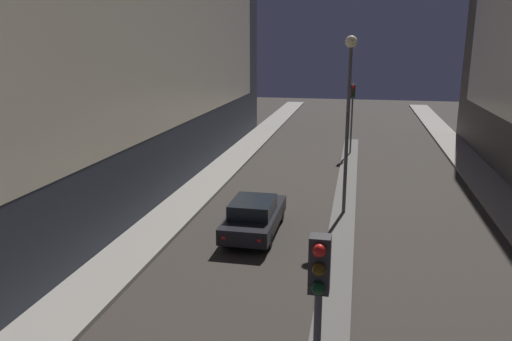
# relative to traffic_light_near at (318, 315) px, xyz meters

# --- Properties ---
(median_strip) EXTENTS (1.06, 34.88, 0.10)m
(median_strip) POSITION_rel_traffic_light_near_xyz_m (0.00, 15.72, -3.55)
(median_strip) COLOR #56544F
(median_strip) RESTS_ON ground
(traffic_light_near) EXTENTS (0.32, 0.42, 4.77)m
(traffic_light_near) POSITION_rel_traffic_light_near_xyz_m (0.00, 0.00, 0.00)
(traffic_light_near) COLOR #4C4C51
(traffic_light_near) RESTS_ON median_strip
(traffic_light_mid) EXTENTS (0.32, 0.42, 4.77)m
(traffic_light_mid) POSITION_rel_traffic_light_near_xyz_m (0.00, 27.88, 0.00)
(traffic_light_mid) COLOR #4C4C51
(traffic_light_mid) RESTS_ON median_strip
(street_lamp) EXTENTS (0.51, 0.51, 7.81)m
(street_lamp) POSITION_rel_traffic_light_near_xyz_m (0.00, 15.08, 1.82)
(street_lamp) COLOR #4C4C51
(street_lamp) RESTS_ON median_strip
(car_left_lane) EXTENTS (1.92, 4.78, 1.53)m
(car_left_lane) POSITION_rel_traffic_light_near_xyz_m (-3.52, 11.95, -2.83)
(car_left_lane) COLOR black
(car_left_lane) RESTS_ON ground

